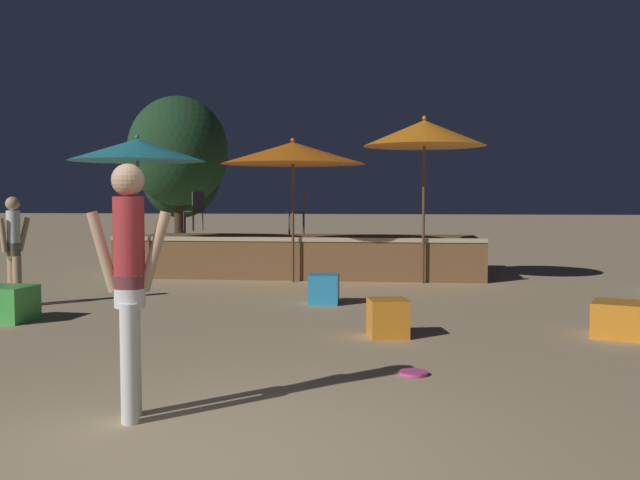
{
  "coord_description": "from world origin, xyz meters",
  "views": [
    {
      "loc": [
        1.29,
        -4.21,
        1.65
      ],
      "look_at": [
        0.0,
        7.25,
        0.94
      ],
      "focal_mm": 40.0,
      "sensor_mm": 36.0,
      "label": 1
    }
  ],
  "objects": [
    {
      "name": "ground_plane",
      "position": [
        0.0,
        0.0,
        0.0
      ],
      "size": [
        120.0,
        120.0,
        0.0
      ],
      "primitive_type": "plane",
      "color": "tan"
    },
    {
      "name": "wooden_deck",
      "position": [
        -0.75,
        10.82,
        0.39
      ],
      "size": [
        7.38,
        2.85,
        0.85
      ],
      "color": "brown",
      "rests_on": "ground"
    },
    {
      "name": "patio_umbrella_0",
      "position": [
        -0.75,
        9.28,
        2.46
      ],
      "size": [
        2.76,
        2.76,
        2.75
      ],
      "color": "brown",
      "rests_on": "ground"
    },
    {
      "name": "patio_umbrella_1",
      "position": [
        -3.81,
        9.25,
        2.54
      ],
      "size": [
        2.64,
        2.64,
        2.84
      ],
      "color": "brown",
      "rests_on": "ground"
    },
    {
      "name": "patio_umbrella_2",
      "position": [
        1.73,
        9.33,
        2.82
      ],
      "size": [
        2.3,
        2.3,
        3.14
      ],
      "color": "brown",
      "rests_on": "ground"
    },
    {
      "name": "cube_seat_1",
      "position": [
        0.14,
        6.56,
        0.23
      ],
      "size": [
        0.46,
        0.46,
        0.46
      ],
      "rotation": [
        0.0,
        0.0,
        0.02
      ],
      "color": "#2D9EDB",
      "rests_on": "ground"
    },
    {
      "name": "cube_seat_3",
      "position": [
        1.16,
        4.1,
        0.22
      ],
      "size": [
        0.52,
        0.52,
        0.45
      ],
      "rotation": [
        0.0,
        0.0,
        0.21
      ],
      "color": "orange",
      "rests_on": "ground"
    },
    {
      "name": "cube_seat_4",
      "position": [
        -3.84,
        4.59,
        0.23
      ],
      "size": [
        0.64,
        0.64,
        0.46
      ],
      "rotation": [
        0.0,
        0.0,
        -0.08
      ],
      "color": "#4CC651",
      "rests_on": "ground"
    },
    {
      "name": "cube_seat_5",
      "position": [
        3.86,
        4.41,
        0.21
      ],
      "size": [
        0.78,
        0.78,
        0.41
      ],
      "rotation": [
        0.0,
        0.0,
        -0.36
      ],
      "color": "orange",
      "rests_on": "ground"
    },
    {
      "name": "person_0",
      "position": [
        -0.67,
        0.78,
        1.06
      ],
      "size": [
        0.6,
        0.31,
        1.89
      ],
      "rotation": [
        0.0,
        0.0,
        4.97
      ],
      "color": "white",
      "rests_on": "ground"
    },
    {
      "name": "person_1",
      "position": [
        -4.43,
        5.79,
        0.87
      ],
      "size": [
        0.34,
        0.45,
        1.64
      ],
      "rotation": [
        0.0,
        0.0,
        2.55
      ],
      "color": "tan",
      "rests_on": "ground"
    },
    {
      "name": "bistro_chair_0",
      "position": [
        -0.79,
        10.63,
        1.39
      ],
      "size": [
        0.42,
        0.41,
        0.9
      ],
      "rotation": [
        0.0,
        0.0,
        4.91
      ],
      "color": "#47474C",
      "rests_on": "wooden_deck"
    },
    {
      "name": "bistro_chair_1",
      "position": [
        -3.32,
        11.55,
        1.39
      ],
      "size": [
        0.47,
        0.47,
        0.9
      ],
      "rotation": [
        0.0,
        0.0,
        4.17
      ],
      "color": "#47474C",
      "rests_on": "wooden_deck"
    },
    {
      "name": "frisbee_disc",
      "position": [
        1.43,
        2.34,
        0.02
      ],
      "size": [
        0.26,
        0.26,
        0.03
      ],
      "color": "#E54C99",
      "rests_on": "ground"
    },
    {
      "name": "background_tree_0",
      "position": [
        -5.8,
        18.32,
        2.33
      ],
      "size": [
        2.55,
        2.55,
        3.74
      ],
      "color": "#3D2B1C",
      "rests_on": "ground"
    },
    {
      "name": "background_tree_1",
      "position": [
        -5.57,
        17.33,
        3.02
      ],
      "size": [
        3.08,
        3.08,
        4.73
      ],
      "color": "#3D2B1C",
      "rests_on": "ground"
    }
  ]
}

